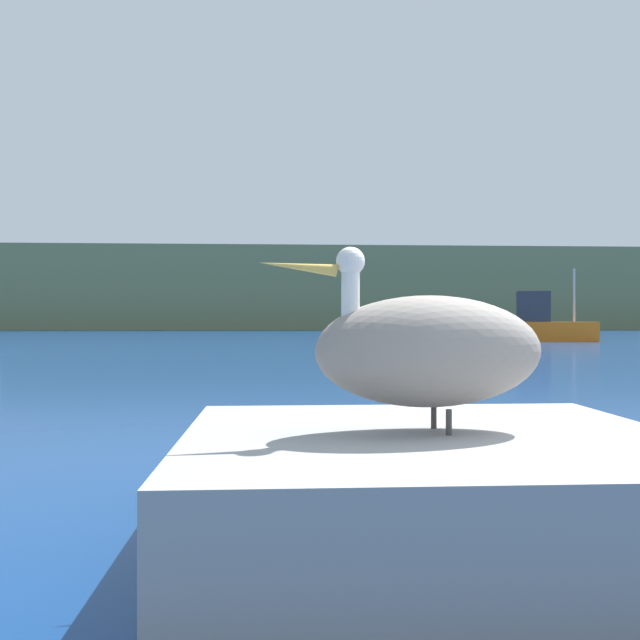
# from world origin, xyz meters

# --- Properties ---
(hillside_backdrop) EXTENTS (140.00, 12.78, 9.01)m
(hillside_backdrop) POSITION_xyz_m (0.00, 76.93, 4.50)
(hillside_backdrop) COLOR #6B7A51
(hillside_backdrop) RESTS_ON ground
(pier_dock) EXTENTS (2.44, 2.28, 0.57)m
(pier_dock) POSITION_xyz_m (-1.44, -0.12, 0.28)
(pier_dock) COLOR #949494
(pier_dock) RESTS_ON ground
(pelican) EXTENTS (1.48, 0.75, 0.92)m
(pelican) POSITION_xyz_m (-1.45, -0.12, 0.98)
(pelican) COLOR gray
(pelican) RESTS_ON pier_dock
(fishing_boat_orange) EXTENTS (5.95, 3.46, 3.78)m
(fishing_boat_orange) POSITION_xyz_m (11.49, 32.79, 0.89)
(fishing_boat_orange) COLOR orange
(fishing_boat_orange) RESTS_ON ground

